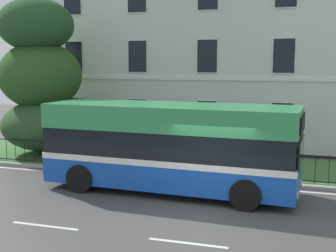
% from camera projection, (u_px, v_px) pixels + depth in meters
% --- Properties ---
extents(ground_plane, '(60.00, 56.00, 0.18)m').
position_uv_depth(ground_plane, '(210.00, 211.00, 13.51)').
color(ground_plane, '#464543').
extents(georgian_townhouse, '(18.23, 9.92, 11.11)m').
position_uv_depth(georgian_townhouse, '(225.00, 39.00, 26.12)').
color(georgian_townhouse, silver).
rests_on(georgian_townhouse, ground_plane).
extents(iron_verge_railing, '(18.35, 0.04, 0.97)m').
position_uv_depth(iron_verge_railing, '(178.00, 161.00, 17.40)').
color(iron_verge_railing, black).
rests_on(iron_verge_railing, ground_plane).
extents(evergreen_tree, '(4.33, 4.28, 7.18)m').
position_uv_depth(evergreen_tree, '(42.00, 82.00, 21.00)').
color(evergreen_tree, '#423328').
rests_on(evergreen_tree, ground_plane).
extents(single_decker_bus, '(8.68, 3.01, 2.98)m').
position_uv_depth(single_decker_bus, '(170.00, 146.00, 15.32)').
color(single_decker_bus, '#164CB6').
rests_on(single_decker_bus, ground_plane).
extents(litter_bin, '(0.57, 0.57, 1.19)m').
position_uv_depth(litter_bin, '(163.00, 153.00, 18.33)').
color(litter_bin, '#23472D').
rests_on(litter_bin, ground_plane).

